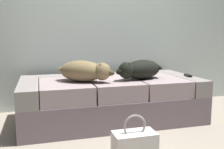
{
  "coord_description": "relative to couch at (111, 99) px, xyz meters",
  "views": [
    {
      "loc": [
        -0.77,
        -1.78,
        0.96
      ],
      "look_at": [
        0.0,
        0.92,
        0.53
      ],
      "focal_mm": 41.55,
      "sensor_mm": 36.0,
      "label": 1
    }
  ],
  "objects": [
    {
      "name": "handbag",
      "position": [
        -0.1,
        -1.03,
        -0.11
      ],
      "size": [
        0.32,
        0.18,
        0.38
      ],
      "color": "silver",
      "rests_on": "ground"
    },
    {
      "name": "tv_remote",
      "position": [
        0.9,
        -0.12,
        0.25
      ],
      "size": [
        0.07,
        0.16,
        0.02
      ],
      "primitive_type": "cube",
      "rotation": [
        0.0,
        0.0,
        -0.19
      ],
      "color": "black",
      "rests_on": "couch"
    },
    {
      "name": "dog_dark",
      "position": [
        0.29,
        -0.14,
        0.35
      ],
      "size": [
        0.6,
        0.39,
        0.21
      ],
      "color": "black",
      "rests_on": "couch"
    },
    {
      "name": "couch",
      "position": [
        0.0,
        0.0,
        0.0
      ],
      "size": [
        1.96,
        0.96,
        0.48
      ],
      "color": "slate",
      "rests_on": "ground"
    },
    {
      "name": "dog_tan",
      "position": [
        -0.31,
        -0.13,
        0.35
      ],
      "size": [
        0.59,
        0.49,
        0.22
      ],
      "color": "olive",
      "rests_on": "couch"
    },
    {
      "name": "back_wall",
      "position": [
        0.0,
        0.66,
        1.16
      ],
      "size": [
        6.4,
        0.1,
        2.8
      ],
      "primitive_type": "cube",
      "color": "silver",
      "rests_on": "ground"
    }
  ]
}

